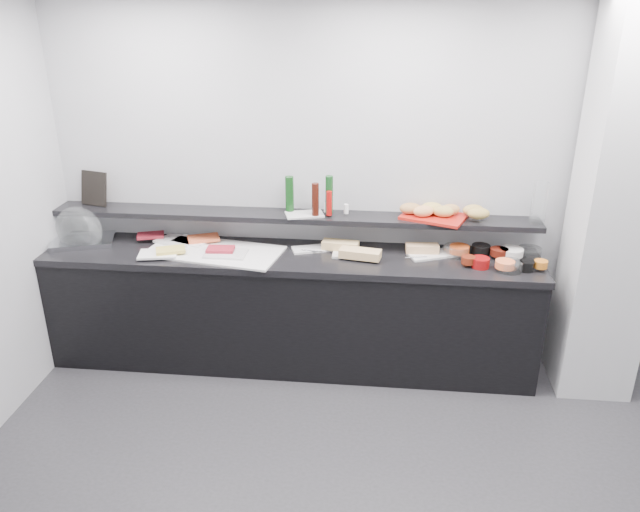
# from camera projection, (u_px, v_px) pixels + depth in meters

# --- Properties ---
(back_wall) EXTENTS (5.00, 0.02, 2.70)m
(back_wall) POSITION_uv_depth(u_px,v_px,m) (389.00, 186.00, 4.57)
(back_wall) COLOR #A9ABB0
(back_wall) RESTS_ON ground
(column) EXTENTS (0.50, 0.50, 2.70)m
(column) POSITION_uv_depth(u_px,v_px,m) (617.00, 207.00, 4.11)
(column) COLOR silver
(column) RESTS_ON ground
(buffet_cabinet) EXTENTS (3.60, 0.60, 0.85)m
(buffet_cabinet) POSITION_uv_depth(u_px,v_px,m) (291.00, 312.00, 4.72)
(buffet_cabinet) COLOR black
(buffet_cabinet) RESTS_ON ground
(counter_top) EXTENTS (3.62, 0.62, 0.05)m
(counter_top) POSITION_uv_depth(u_px,v_px,m) (290.00, 257.00, 4.55)
(counter_top) COLOR black
(counter_top) RESTS_ON buffet_cabinet
(wall_shelf) EXTENTS (3.60, 0.25, 0.04)m
(wall_shelf) POSITION_uv_depth(u_px,v_px,m) (292.00, 216.00, 4.61)
(wall_shelf) COLOR black
(wall_shelf) RESTS_ON back_wall
(cloche_base) EXTENTS (0.52, 0.42, 0.04)m
(cloche_base) POSITION_uv_depth(u_px,v_px,m) (83.00, 241.00, 4.72)
(cloche_base) COLOR silver
(cloche_base) RESTS_ON counter_top
(cloche_dome) EXTENTS (0.45, 0.37, 0.34)m
(cloche_dome) POSITION_uv_depth(u_px,v_px,m) (79.00, 229.00, 4.66)
(cloche_dome) COLOR white
(cloche_dome) RESTS_ON cloche_base
(linen_runner) EXTENTS (1.04, 0.62, 0.01)m
(linen_runner) POSITION_uv_depth(u_px,v_px,m) (214.00, 251.00, 4.56)
(linen_runner) COLOR silver
(linen_runner) RESTS_ON counter_top
(platter_meat_a) EXTENTS (0.34, 0.29, 0.01)m
(platter_meat_a) POSITION_uv_depth(u_px,v_px,m) (176.00, 241.00, 4.71)
(platter_meat_a) COLOR silver
(platter_meat_a) RESTS_ON linen_runner
(food_meat_a) EXTENTS (0.23, 0.18, 0.02)m
(food_meat_a) POSITION_uv_depth(u_px,v_px,m) (151.00, 235.00, 4.77)
(food_meat_a) COLOR maroon
(food_meat_a) RESTS_ON platter_meat_a
(platter_salmon) EXTENTS (0.30, 0.25, 0.01)m
(platter_salmon) POSITION_uv_depth(u_px,v_px,m) (191.00, 241.00, 4.72)
(platter_salmon) COLOR white
(platter_salmon) RESTS_ON linen_runner
(food_salmon) EXTENTS (0.27, 0.22, 0.02)m
(food_salmon) POSITION_uv_depth(u_px,v_px,m) (204.00, 238.00, 4.72)
(food_salmon) COLOR #F25E31
(food_salmon) RESTS_ON platter_salmon
(platter_cheese) EXTENTS (0.30, 0.23, 0.01)m
(platter_cheese) POSITION_uv_depth(u_px,v_px,m) (158.00, 254.00, 4.48)
(platter_cheese) COLOR white
(platter_cheese) RESTS_ON linen_runner
(food_cheese) EXTENTS (0.24, 0.20, 0.02)m
(food_cheese) POSITION_uv_depth(u_px,v_px,m) (171.00, 250.00, 4.50)
(food_cheese) COLOR #DAC155
(food_cheese) RESTS_ON platter_cheese
(platter_meat_b) EXTENTS (0.30, 0.20, 0.01)m
(platter_meat_b) POSITION_uv_depth(u_px,v_px,m) (226.00, 254.00, 4.49)
(platter_meat_b) COLOR silver
(platter_meat_b) RESTS_ON linen_runner
(food_meat_b) EXTENTS (0.20, 0.14, 0.02)m
(food_meat_b) POSITION_uv_depth(u_px,v_px,m) (220.00, 249.00, 4.51)
(food_meat_b) COLOR maroon
(food_meat_b) RESTS_ON platter_meat_b
(sandwich_plate_left) EXTENTS (0.34, 0.23, 0.01)m
(sandwich_plate_left) POSITION_uv_depth(u_px,v_px,m) (314.00, 249.00, 4.61)
(sandwich_plate_left) COLOR white
(sandwich_plate_left) RESTS_ON counter_top
(sandwich_food_left) EXTENTS (0.28, 0.14, 0.06)m
(sandwich_food_left) POSITION_uv_depth(u_px,v_px,m) (340.00, 245.00, 4.58)
(sandwich_food_left) COLOR #E5BD78
(sandwich_food_left) RESTS_ON sandwich_plate_left
(tongs_left) EXTENTS (0.16, 0.02, 0.01)m
(tongs_left) POSITION_uv_depth(u_px,v_px,m) (312.00, 251.00, 4.54)
(tongs_left) COLOR #B9BBC0
(tongs_left) RESTS_ON sandwich_plate_left
(sandwich_plate_mid) EXTENTS (0.34, 0.14, 0.01)m
(sandwich_plate_mid) POSITION_uv_depth(u_px,v_px,m) (356.00, 255.00, 4.51)
(sandwich_plate_mid) COLOR silver
(sandwich_plate_mid) RESTS_ON counter_top
(sandwich_food_mid) EXTENTS (0.31, 0.16, 0.06)m
(sandwich_food_mid) POSITION_uv_depth(u_px,v_px,m) (360.00, 254.00, 4.43)
(sandwich_food_mid) COLOR #DDB374
(sandwich_food_mid) RESTS_ON sandwich_plate_mid
(tongs_mid) EXTENTS (0.16, 0.03, 0.01)m
(tongs_mid) POSITION_uv_depth(u_px,v_px,m) (369.00, 257.00, 4.44)
(tongs_mid) COLOR #B7BBBE
(tongs_mid) RESTS_ON sandwich_plate_mid
(sandwich_plate_right) EXTENTS (0.40, 0.29, 0.01)m
(sandwich_plate_right) POSITION_uv_depth(u_px,v_px,m) (434.00, 254.00, 4.51)
(sandwich_plate_right) COLOR silver
(sandwich_plate_right) RESTS_ON counter_top
(sandwich_food_right) EXTENTS (0.24, 0.11, 0.06)m
(sandwich_food_right) POSITION_uv_depth(u_px,v_px,m) (422.00, 248.00, 4.52)
(sandwich_food_right) COLOR tan
(sandwich_food_right) RESTS_ON sandwich_plate_right
(tongs_right) EXTENTS (0.16, 0.05, 0.01)m
(tongs_right) POSITION_uv_depth(u_px,v_px,m) (416.00, 257.00, 4.44)
(tongs_right) COLOR silver
(tongs_right) RESTS_ON sandwich_plate_right
(bowl_glass_fruit) EXTENTS (0.23, 0.23, 0.07)m
(bowl_glass_fruit) POSITION_uv_depth(u_px,v_px,m) (456.00, 251.00, 4.50)
(bowl_glass_fruit) COLOR white
(bowl_glass_fruit) RESTS_ON counter_top
(fill_glass_fruit) EXTENTS (0.17, 0.17, 0.05)m
(fill_glass_fruit) POSITION_uv_depth(u_px,v_px,m) (459.00, 249.00, 4.50)
(fill_glass_fruit) COLOR #EF5B20
(fill_glass_fruit) RESTS_ON bowl_glass_fruit
(bowl_black_jam) EXTENTS (0.17, 0.17, 0.07)m
(bowl_black_jam) POSITION_uv_depth(u_px,v_px,m) (481.00, 250.00, 4.52)
(bowl_black_jam) COLOR black
(bowl_black_jam) RESTS_ON counter_top
(fill_black_jam) EXTENTS (0.13, 0.13, 0.05)m
(fill_black_jam) POSITION_uv_depth(u_px,v_px,m) (499.00, 252.00, 4.45)
(fill_black_jam) COLOR #55150C
(fill_black_jam) RESTS_ON bowl_black_jam
(bowl_glass_cream) EXTENTS (0.20, 0.20, 0.07)m
(bowl_glass_cream) POSITION_uv_depth(u_px,v_px,m) (530.00, 252.00, 4.48)
(bowl_glass_cream) COLOR white
(bowl_glass_cream) RESTS_ON counter_top
(fill_glass_cream) EXTENTS (0.20, 0.20, 0.05)m
(fill_glass_cream) POSITION_uv_depth(u_px,v_px,m) (511.00, 252.00, 4.45)
(fill_glass_cream) COLOR white
(fill_glass_cream) RESTS_ON bowl_glass_cream
(bowl_red_jam) EXTENTS (0.15, 0.15, 0.07)m
(bowl_red_jam) POSITION_uv_depth(u_px,v_px,m) (481.00, 263.00, 4.31)
(bowl_red_jam) COLOR maroon
(bowl_red_jam) RESTS_ON counter_top
(fill_red_jam) EXTENTS (0.11, 0.11, 0.05)m
(fill_red_jam) POSITION_uv_depth(u_px,v_px,m) (468.00, 260.00, 4.32)
(fill_red_jam) COLOR #5E1C0D
(fill_red_jam) RESTS_ON bowl_red_jam
(bowl_glass_salmon) EXTENTS (0.21, 0.21, 0.07)m
(bowl_glass_salmon) POSITION_uv_depth(u_px,v_px,m) (510.00, 266.00, 4.25)
(bowl_glass_salmon) COLOR white
(bowl_glass_salmon) RESTS_ON counter_top
(fill_glass_salmon) EXTENTS (0.16, 0.16, 0.05)m
(fill_glass_salmon) POSITION_uv_depth(u_px,v_px,m) (505.00, 264.00, 4.25)
(fill_glass_salmon) COLOR #FC733D
(fill_glass_salmon) RESTS_ON bowl_glass_salmon
(bowl_black_fruit) EXTENTS (0.11, 0.11, 0.07)m
(bowl_black_fruit) POSITION_uv_depth(u_px,v_px,m) (527.00, 266.00, 4.26)
(bowl_black_fruit) COLOR black
(bowl_black_fruit) RESTS_ON counter_top
(fill_black_fruit) EXTENTS (0.12, 0.12, 0.05)m
(fill_black_fruit) POSITION_uv_depth(u_px,v_px,m) (541.00, 264.00, 4.25)
(fill_black_fruit) COLOR #CB6D1B
(fill_black_fruit) RESTS_ON bowl_black_fruit
(framed_print) EXTENTS (0.23, 0.13, 0.26)m
(framed_print) POSITION_uv_depth(u_px,v_px,m) (94.00, 188.00, 4.75)
(framed_print) COLOR black
(framed_print) RESTS_ON wall_shelf
(print_art) EXTENTS (0.20, 0.10, 0.22)m
(print_art) POSITION_uv_depth(u_px,v_px,m) (95.00, 188.00, 4.76)
(print_art) COLOR #D0AB96
(print_art) RESTS_ON framed_print
(condiment_tray) EXTENTS (0.31, 0.24, 0.01)m
(condiment_tray) POSITION_uv_depth(u_px,v_px,m) (305.00, 214.00, 4.57)
(condiment_tray) COLOR silver
(condiment_tray) RESTS_ON wall_shelf
(bottle_green_a) EXTENTS (0.06, 0.06, 0.26)m
(bottle_green_a) POSITION_uv_depth(u_px,v_px,m) (290.00, 194.00, 4.58)
(bottle_green_a) COLOR #103B13
(bottle_green_a) RESTS_ON condiment_tray
(bottle_brown) EXTENTS (0.07, 0.07, 0.24)m
(bottle_brown) POSITION_uv_depth(u_px,v_px,m) (315.00, 199.00, 4.49)
(bottle_brown) COLOR #351009
(bottle_brown) RESTS_ON condiment_tray
(bottle_green_b) EXTENTS (0.06, 0.06, 0.28)m
(bottle_green_b) POSITION_uv_depth(u_px,v_px,m) (329.00, 195.00, 4.52)
(bottle_green_b) COLOR #103D17
(bottle_green_b) RESTS_ON condiment_tray
(bottle_hot) EXTENTS (0.05, 0.05, 0.18)m
(bottle_hot) POSITION_uv_depth(u_px,v_px,m) (329.00, 203.00, 4.50)
(bottle_hot) COLOR #A80E0C
(bottle_hot) RESTS_ON condiment_tray
(shaker_salt) EXTENTS (0.04, 0.04, 0.07)m
(shaker_salt) POSITION_uv_depth(u_px,v_px,m) (346.00, 209.00, 4.56)
(shaker_salt) COLOR white
(shaker_salt) RESTS_ON condiment_tray
(shaker_pepper) EXTENTS (0.04, 0.04, 0.07)m
(shaker_pepper) POSITION_uv_depth(u_px,v_px,m) (326.00, 207.00, 4.59)
(shaker_pepper) COLOR white
(shaker_pepper) RESTS_ON condiment_tray
(bread_tray) EXTENTS (0.52, 0.45, 0.02)m
(bread_tray) POSITION_uv_depth(u_px,v_px,m) (434.00, 217.00, 4.51)
(bread_tray) COLOR red
(bread_tray) RESTS_ON wall_shelf
(bread_roll_nw) EXTENTS (0.17, 0.12, 0.08)m
(bread_roll_nw) POSITION_uv_depth(u_px,v_px,m) (410.00, 208.00, 4.52)
(bread_roll_nw) COLOR #AA7741
(bread_roll_nw) RESTS_ON bread_tray
(bread_roll_n) EXTENTS (0.15, 0.10, 0.08)m
(bread_roll_n) POSITION_uv_depth(u_px,v_px,m) (432.00, 208.00, 4.54)
(bread_roll_n) COLOR gold
(bread_roll_n) RESTS_ON bread_tray
(bread_roll_ne) EXTENTS (0.17, 0.13, 0.08)m
(bread_roll_ne) POSITION_uv_depth(u_px,v_px,m) (473.00, 210.00, 4.48)
(bread_roll_ne) COLOR #AB8741
(bread_roll_ne) RESTS_ON bread_tray
(bread_roll_sw) EXTENTS (0.17, 0.13, 0.08)m
(bread_roll_sw) POSITION_uv_depth(u_px,v_px,m) (423.00, 211.00, 4.46)
(bread_roll_sw) COLOR #D89052
(bread_roll_sw) RESTS_ON bread_tray
(bread_roll_se) EXTENTS (0.17, 0.12, 0.08)m
(bread_roll_se) POSITION_uv_depth(u_px,v_px,m) (479.00, 213.00, 4.42)
(bread_roll_se) COLOR #AC8D41
(bread_roll_se) RESTS_ON bread_tray
(bread_roll_midw) EXTENTS (0.16, 0.12, 0.08)m
(bread_roll_midw) POSITION_uv_depth(u_px,v_px,m) (450.00, 210.00, 4.50)
(bread_roll_midw) COLOR #B17E43
(bread_roll_midw) RESTS_ON bread_tray
(bread_roll_mide) EXTENTS (0.17, 0.13, 0.08)m
(bread_roll_mide) POSITION_uv_depth(u_px,v_px,m) (443.00, 211.00, 4.46)
(bread_roll_mide) COLOR #B79446
(bread_roll_mide) RESTS_ON bread_tray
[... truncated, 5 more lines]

